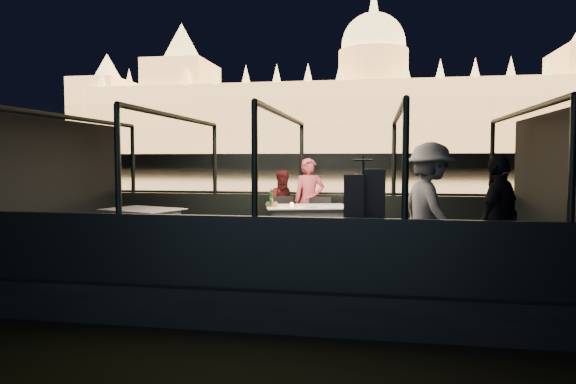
% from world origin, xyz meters
% --- Properties ---
extents(river_water, '(500.00, 500.00, 0.00)m').
position_xyz_m(river_water, '(0.00, 80.00, 0.00)').
color(river_water, black).
rests_on(river_water, ground).
extents(boat_hull, '(8.60, 4.40, 1.00)m').
position_xyz_m(boat_hull, '(0.00, 0.00, 0.00)').
color(boat_hull, black).
rests_on(boat_hull, river_water).
extents(boat_deck, '(8.00, 4.00, 0.04)m').
position_xyz_m(boat_deck, '(0.00, 0.00, 0.48)').
color(boat_deck, black).
rests_on(boat_deck, boat_hull).
extents(gunwale_port, '(8.00, 0.08, 0.90)m').
position_xyz_m(gunwale_port, '(0.00, 2.00, 0.95)').
color(gunwale_port, black).
rests_on(gunwale_port, boat_deck).
extents(gunwale_starboard, '(8.00, 0.08, 0.90)m').
position_xyz_m(gunwale_starboard, '(0.00, -2.00, 0.95)').
color(gunwale_starboard, black).
rests_on(gunwale_starboard, boat_deck).
extents(cabin_glass_port, '(8.00, 0.02, 1.40)m').
position_xyz_m(cabin_glass_port, '(0.00, 2.00, 2.10)').
color(cabin_glass_port, '#99B2B2').
rests_on(cabin_glass_port, gunwale_port).
extents(cabin_glass_starboard, '(8.00, 0.02, 1.40)m').
position_xyz_m(cabin_glass_starboard, '(0.00, -2.00, 2.10)').
color(cabin_glass_starboard, '#99B2B2').
rests_on(cabin_glass_starboard, gunwale_starboard).
extents(cabin_roof_glass, '(8.00, 4.00, 0.02)m').
position_xyz_m(cabin_roof_glass, '(0.00, 0.00, 2.80)').
color(cabin_roof_glass, '#99B2B2').
rests_on(cabin_roof_glass, boat_deck).
extents(end_wall_fore, '(0.02, 4.00, 2.30)m').
position_xyz_m(end_wall_fore, '(-4.00, 0.00, 1.65)').
color(end_wall_fore, black).
rests_on(end_wall_fore, boat_deck).
extents(end_wall_aft, '(0.02, 4.00, 2.30)m').
position_xyz_m(end_wall_aft, '(4.00, 0.00, 1.65)').
color(end_wall_aft, black).
rests_on(end_wall_aft, boat_deck).
extents(canopy_ribs, '(8.00, 4.00, 2.30)m').
position_xyz_m(canopy_ribs, '(0.00, 0.00, 1.65)').
color(canopy_ribs, black).
rests_on(canopy_ribs, boat_deck).
extents(embankment, '(400.00, 140.00, 6.00)m').
position_xyz_m(embankment, '(0.00, 210.00, 1.00)').
color(embankment, '#423D33').
rests_on(embankment, ground).
extents(parliament_building, '(220.00, 32.00, 60.00)m').
position_xyz_m(parliament_building, '(0.00, 175.00, 29.00)').
color(parliament_building, '#F2D18C').
rests_on(parliament_building, embankment).
extents(dining_table_central, '(1.66, 1.38, 0.77)m').
position_xyz_m(dining_table_central, '(0.25, 0.97, 0.89)').
color(dining_table_central, beige).
rests_on(dining_table_central, boat_deck).
extents(dining_table_aft, '(1.56, 1.34, 0.70)m').
position_xyz_m(dining_table_aft, '(-2.74, 0.64, 0.89)').
color(dining_table_aft, silver).
rests_on(dining_table_aft, boat_deck).
extents(chair_port_left, '(0.54, 0.54, 0.88)m').
position_xyz_m(chair_port_left, '(-0.30, 1.42, 0.95)').
color(chair_port_left, black).
rests_on(chair_port_left, boat_deck).
extents(chair_port_right, '(0.43, 0.43, 0.88)m').
position_xyz_m(chair_port_right, '(0.41, 1.42, 0.95)').
color(chair_port_right, black).
rests_on(chair_port_right, boat_deck).
extents(coat_stand, '(0.54, 0.48, 1.63)m').
position_xyz_m(coat_stand, '(1.30, -1.56, 1.40)').
color(coat_stand, black).
rests_on(coat_stand, boat_deck).
extents(person_woman_coral, '(0.67, 0.53, 1.62)m').
position_xyz_m(person_woman_coral, '(0.20, 1.69, 1.25)').
color(person_woman_coral, '#CB4A59').
rests_on(person_woman_coral, boat_deck).
extents(person_man_maroon, '(0.82, 0.74, 1.40)m').
position_xyz_m(person_man_maroon, '(-0.29, 1.69, 1.25)').
color(person_man_maroon, '#451314').
rests_on(person_man_maroon, boat_deck).
extents(passenger_stripe, '(1.04, 1.34, 1.83)m').
position_xyz_m(passenger_stripe, '(2.18, -0.96, 1.35)').
color(passenger_stripe, white).
rests_on(passenger_stripe, boat_deck).
extents(passenger_dark, '(0.90, 1.03, 1.66)m').
position_xyz_m(passenger_dark, '(3.01, -1.27, 1.35)').
color(passenger_dark, black).
rests_on(passenger_dark, boat_deck).
extents(wine_bottle, '(0.08, 0.08, 0.32)m').
position_xyz_m(wine_bottle, '(-0.35, 0.69, 1.42)').
color(wine_bottle, '#153B18').
rests_on(wine_bottle, dining_table_central).
extents(bread_basket, '(0.25, 0.25, 0.08)m').
position_xyz_m(bread_basket, '(-0.35, 0.75, 1.31)').
color(bread_basket, brown).
rests_on(bread_basket, dining_table_central).
extents(amber_candle, '(0.07, 0.07, 0.08)m').
position_xyz_m(amber_candle, '(0.02, 0.69, 1.31)').
color(amber_candle, orange).
rests_on(amber_candle, dining_table_central).
extents(plate_near, '(0.32, 0.32, 0.02)m').
position_xyz_m(plate_near, '(0.32, 0.71, 1.27)').
color(plate_near, silver).
rests_on(plate_near, dining_table_central).
extents(plate_far, '(0.27, 0.27, 0.01)m').
position_xyz_m(plate_far, '(-0.35, 0.88, 1.27)').
color(plate_far, silver).
rests_on(plate_far, dining_table_central).
extents(wine_glass_white, '(0.06, 0.06, 0.17)m').
position_xyz_m(wine_glass_white, '(-0.35, 0.67, 1.36)').
color(wine_glass_white, silver).
rests_on(wine_glass_white, dining_table_central).
extents(wine_glass_red, '(0.07, 0.07, 0.17)m').
position_xyz_m(wine_glass_red, '(0.26, 0.91, 1.36)').
color(wine_glass_red, white).
rests_on(wine_glass_red, dining_table_central).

